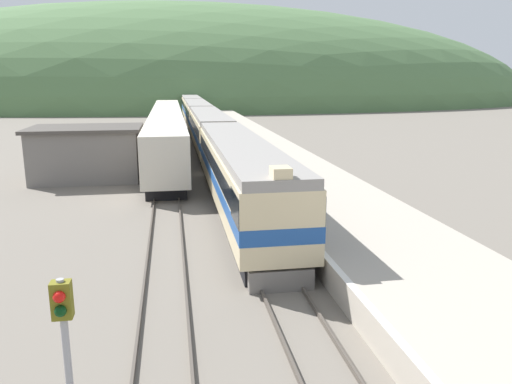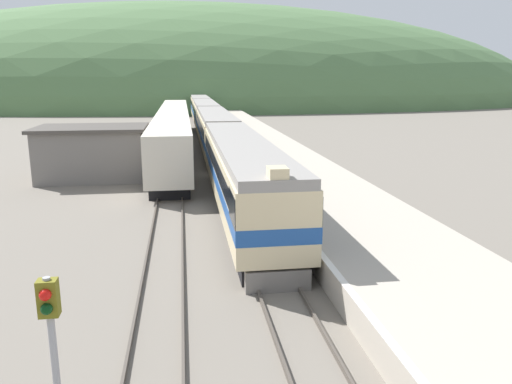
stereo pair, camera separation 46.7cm
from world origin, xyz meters
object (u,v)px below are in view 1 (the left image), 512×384
at_px(carriage_fourth, 191,106).
at_px(signal_post_siding, 64,331).
at_px(carriage_second, 209,131).
at_px(siding_train, 167,130).
at_px(express_train_lead_car, 240,174).
at_px(carriage_third, 198,115).

relative_size(carriage_fourth, signal_post_siding, 5.40).
distance_m(carriage_second, siding_train, 5.21).
relative_size(express_train_lead_car, carriage_third, 1.09).
xyz_separation_m(carriage_fourth, siding_train, (-3.96, -37.49, -0.11)).
distance_m(carriage_third, signal_post_siding, 59.12).
height_order(carriage_third, signal_post_siding, carriage_third).
distance_m(carriage_second, signal_post_siding, 38.83).
xyz_separation_m(express_train_lead_car, siding_train, (-3.96, 24.88, -0.12)).
distance_m(express_train_lead_car, carriage_second, 21.50).
xyz_separation_m(express_train_lead_car, carriage_second, (0.00, 21.50, -0.01)).
bearing_deg(carriage_second, carriage_fourth, 90.00).
relative_size(carriage_fourth, siding_train, 0.44).
height_order(siding_train, signal_post_siding, siding_train).
bearing_deg(signal_post_siding, siding_train, 87.74).
bearing_deg(carriage_fourth, carriage_second, -90.00).
distance_m(express_train_lead_car, carriage_third, 41.94).
distance_m(carriage_second, carriage_third, 20.43).
bearing_deg(siding_train, express_train_lead_car, -80.96).
relative_size(carriage_second, siding_train, 0.44).
relative_size(express_train_lead_car, carriage_fourth, 1.09).
bearing_deg(carriage_second, siding_train, 139.53).
bearing_deg(carriage_second, express_train_lead_car, -90.00).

